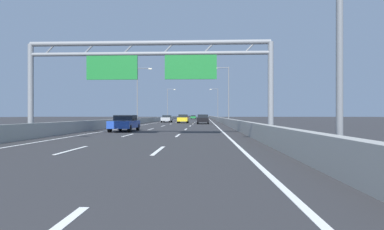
{
  "coord_description": "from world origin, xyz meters",
  "views": [
    {
      "loc": [
        3.69,
        0.39,
        1.46
      ],
      "look_at": [
        0.47,
        76.03,
        1.43
      ],
      "focal_mm": 27.87,
      "sensor_mm": 36.0,
      "label": 1
    }
  ],
  "objects_px": {
    "green_car": "(193,117)",
    "yellow_car": "(183,119)",
    "black_car": "(203,119)",
    "streetlamp_left_mid": "(139,92)",
    "streetlamp_right_far": "(217,102)",
    "streetlamp_right_mid": "(227,91)",
    "silver_car": "(167,119)",
    "red_car": "(204,117)",
    "streetlamp_left_far": "(168,102)",
    "blue_car": "(125,123)",
    "sign_gantry": "(149,64)"
  },
  "relations": [
    {
      "from": "streetlamp_right_far",
      "to": "silver_car",
      "type": "xyz_separation_m",
      "value": [
        -11.24,
        -32.4,
        -4.66
      ]
    },
    {
      "from": "streetlamp_right_mid",
      "to": "black_car",
      "type": "distance_m",
      "value": 6.29
    },
    {
      "from": "streetlamp_left_mid",
      "to": "yellow_car",
      "type": "bearing_deg",
      "value": 27.56
    },
    {
      "from": "streetlamp_left_mid",
      "to": "black_car",
      "type": "distance_m",
      "value": 11.88
    },
    {
      "from": "black_car",
      "to": "streetlamp_right_far",
      "type": "bearing_deg",
      "value": 84.5
    },
    {
      "from": "black_car",
      "to": "yellow_car",
      "type": "height_order",
      "value": "yellow_car"
    },
    {
      "from": "sign_gantry",
      "to": "streetlamp_right_far",
      "type": "xyz_separation_m",
      "value": [
        7.43,
        71.33,
        0.58
      ]
    },
    {
      "from": "streetlamp_left_far",
      "to": "green_car",
      "type": "relative_size",
      "value": 2.27
    },
    {
      "from": "green_car",
      "to": "yellow_car",
      "type": "bearing_deg",
      "value": -90.01
    },
    {
      "from": "green_car",
      "to": "red_car",
      "type": "bearing_deg",
      "value": -74.84
    },
    {
      "from": "black_car",
      "to": "red_car",
      "type": "bearing_deg",
      "value": 89.97
    },
    {
      "from": "streetlamp_right_far",
      "to": "black_car",
      "type": "height_order",
      "value": "streetlamp_right_far"
    },
    {
      "from": "streetlamp_left_far",
      "to": "silver_car",
      "type": "xyz_separation_m",
      "value": [
        3.69,
        -32.4,
        -4.66
      ]
    },
    {
      "from": "streetlamp_right_mid",
      "to": "streetlamp_right_far",
      "type": "xyz_separation_m",
      "value": [
        0.0,
        40.88,
        0.0
      ]
    },
    {
      "from": "sign_gantry",
      "to": "silver_car",
      "type": "height_order",
      "value": "sign_gantry"
    },
    {
      "from": "sign_gantry",
      "to": "green_car",
      "type": "height_order",
      "value": "sign_gantry"
    },
    {
      "from": "green_car",
      "to": "black_car",
      "type": "bearing_deg",
      "value": -86.19
    },
    {
      "from": "streetlamp_right_far",
      "to": "yellow_car",
      "type": "bearing_deg",
      "value": -101.68
    },
    {
      "from": "streetlamp_left_mid",
      "to": "green_car",
      "type": "height_order",
      "value": "streetlamp_left_mid"
    },
    {
      "from": "streetlamp_left_mid",
      "to": "blue_car",
      "type": "height_order",
      "value": "streetlamp_left_mid"
    },
    {
      "from": "streetlamp_right_far",
      "to": "red_car",
      "type": "distance_m",
      "value": 6.37
    },
    {
      "from": "red_car",
      "to": "blue_car",
      "type": "bearing_deg",
      "value": -96.17
    },
    {
      "from": "sign_gantry",
      "to": "streetlamp_right_mid",
      "type": "distance_m",
      "value": 31.34
    },
    {
      "from": "green_car",
      "to": "silver_car",
      "type": "distance_m",
      "value": 44.35
    },
    {
      "from": "streetlamp_left_mid",
      "to": "silver_car",
      "type": "xyz_separation_m",
      "value": [
        3.69,
        8.49,
        -4.66
      ]
    },
    {
      "from": "streetlamp_left_far",
      "to": "yellow_car",
      "type": "height_order",
      "value": "streetlamp_left_far"
    },
    {
      "from": "streetlamp_left_mid",
      "to": "streetlamp_right_far",
      "type": "height_order",
      "value": "same"
    },
    {
      "from": "streetlamp_right_far",
      "to": "streetlamp_left_far",
      "type": "bearing_deg",
      "value": 180.0
    },
    {
      "from": "black_car",
      "to": "red_car",
      "type": "relative_size",
      "value": 0.97
    },
    {
      "from": "streetlamp_left_far",
      "to": "streetlamp_right_mid",
      "type": "bearing_deg",
      "value": -69.94
    },
    {
      "from": "red_car",
      "to": "streetlamp_left_far",
      "type": "bearing_deg",
      "value": 171.88
    },
    {
      "from": "streetlamp_right_mid",
      "to": "silver_car",
      "type": "distance_m",
      "value": 14.84
    },
    {
      "from": "streetlamp_right_mid",
      "to": "silver_car",
      "type": "bearing_deg",
      "value": 142.96
    },
    {
      "from": "sign_gantry",
      "to": "streetlamp_left_mid",
      "type": "height_order",
      "value": "streetlamp_left_mid"
    },
    {
      "from": "yellow_car",
      "to": "streetlamp_right_mid",
      "type": "bearing_deg",
      "value": -26.3
    },
    {
      "from": "streetlamp_right_mid",
      "to": "yellow_car",
      "type": "distance_m",
      "value": 9.72
    },
    {
      "from": "streetlamp_left_mid",
      "to": "streetlamp_right_mid",
      "type": "xyz_separation_m",
      "value": [
        14.93,
        0.0,
        0.0
      ]
    },
    {
      "from": "sign_gantry",
      "to": "streetlamp_left_far",
      "type": "height_order",
      "value": "streetlamp_left_far"
    },
    {
      "from": "yellow_car",
      "to": "blue_car",
      "type": "relative_size",
      "value": 1.06
    },
    {
      "from": "sign_gantry",
      "to": "yellow_car",
      "type": "bearing_deg",
      "value": 90.4
    },
    {
      "from": "streetlamp_left_mid",
      "to": "silver_car",
      "type": "distance_m",
      "value": 10.36
    },
    {
      "from": "streetlamp_right_far",
      "to": "red_car",
      "type": "relative_size",
      "value": 2.09
    },
    {
      "from": "sign_gantry",
      "to": "streetlamp_right_mid",
      "type": "bearing_deg",
      "value": 76.29
    },
    {
      "from": "streetlamp_right_mid",
      "to": "blue_car",
      "type": "bearing_deg",
      "value": -114.56
    },
    {
      "from": "red_car",
      "to": "streetlamp_left_mid",
      "type": "bearing_deg",
      "value": -105.47
    },
    {
      "from": "streetlamp_right_mid",
      "to": "red_car",
      "type": "height_order",
      "value": "streetlamp_right_mid"
    },
    {
      "from": "silver_car",
      "to": "red_car",
      "type": "relative_size",
      "value": 0.93
    },
    {
      "from": "red_car",
      "to": "blue_car",
      "type": "height_order",
      "value": "blue_car"
    },
    {
      "from": "streetlamp_left_mid",
      "to": "streetlamp_left_far",
      "type": "relative_size",
      "value": 1.0
    },
    {
      "from": "green_car",
      "to": "blue_car",
      "type": "xyz_separation_m",
      "value": [
        -3.2,
        -76.46,
        0.04
      ]
    }
  ]
}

